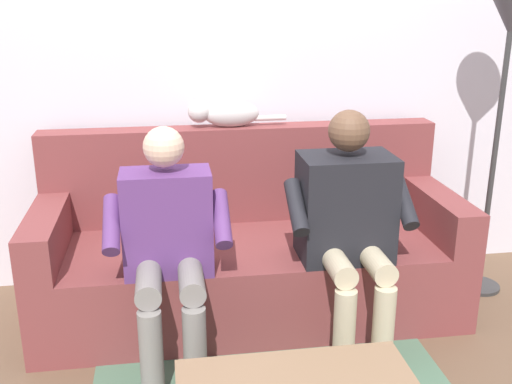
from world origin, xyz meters
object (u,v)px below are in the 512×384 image
(person_left_seated, at_px, (348,216))
(floor_lamp, at_px, (510,35))
(cat_on_backrest, at_px, (224,113))
(person_right_seated, at_px, (168,238))
(couch, at_px, (249,253))

(person_left_seated, distance_m, floor_lamp, 1.28)
(cat_on_backrest, xyz_separation_m, floor_lamp, (-1.44, 0.27, 0.41))
(person_right_seated, xyz_separation_m, cat_on_backrest, (-0.33, -0.71, 0.41))
(person_right_seated, bearing_deg, cat_on_backrest, -114.65)
(person_right_seated, relative_size, floor_lamp, 0.65)
(couch, xyz_separation_m, cat_on_backrest, (0.09, -0.28, 0.71))
(couch, relative_size, person_right_seated, 1.99)
(person_right_seated, distance_m, cat_on_backrest, 0.89)
(person_left_seated, xyz_separation_m, floor_lamp, (-0.93, -0.38, 0.79))
(person_left_seated, height_order, floor_lamp, floor_lamp)
(person_right_seated, bearing_deg, floor_lamp, -166.07)
(person_left_seated, bearing_deg, cat_on_backrest, -51.79)
(couch, bearing_deg, person_left_seated, 138.08)
(floor_lamp, bearing_deg, person_right_seated, 13.93)
(floor_lamp, bearing_deg, couch, 0.07)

